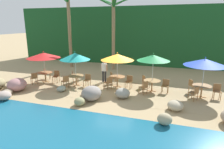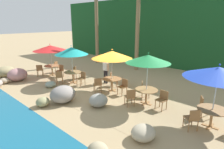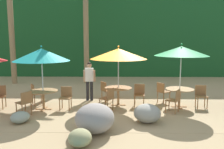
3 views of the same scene
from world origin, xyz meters
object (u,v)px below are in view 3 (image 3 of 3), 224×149
Objects in this scene: chair_green_left at (175,99)px; waiter_in_white at (89,78)px; umbrella_orange at (118,54)px; chair_teal_inland at (35,93)px; chair_orange_inland at (106,90)px; chair_green_inland at (162,91)px; dining_table_teal at (43,94)px; umbrella_green at (181,51)px; dining_table_orange at (118,91)px; chair_orange_left at (108,98)px; chair_teal_seaward at (66,96)px; dining_table_green at (180,92)px; palm_tree_second at (86,12)px; chair_orange_seaward at (139,93)px; palm_tree_nearest at (10,7)px; chair_red_seaward at (0,95)px; umbrella_teal at (42,55)px; chair_teal_left at (25,102)px; chair_green_seaward at (201,94)px.

chair_green_left is 3.77m from waiter_in_white.
umbrella_orange is 1.43× the size of waiter_in_white.
chair_teal_inland is 2.93m from chair_orange_inland.
chair_green_inland is at bearing 97.02° from chair_green_left.
dining_table_teal is 0.43× the size of umbrella_green.
chair_teal_inland is 3.40m from dining_table_orange.
chair_teal_seaward is at bearing 173.33° from chair_orange_left.
chair_teal_seaward reaches higher than dining_table_teal.
chair_orange_inland and chair_green_left have the same top height.
waiter_in_white reaches higher than dining_table_green.
umbrella_green is (2.43, -0.20, 1.61)m from dining_table_orange.
chair_orange_seaward is at bearing -61.49° from palm_tree_second.
palm_tree_nearest reaches higher than chair_orange_inland.
dining_table_orange is 2.44m from dining_table_green.
chair_red_seaward is 4.68m from dining_table_orange.
umbrella_teal is at bearing 90.00° from dining_table_teal.
chair_orange_inland is (-0.54, 0.66, -1.60)m from umbrella_orange.
chair_teal_seaward is 0.34× the size of umbrella_green.
chair_red_seaward is at bearing -160.87° from waiter_in_white.
chair_green_left reaches higher than dining_table_green.
dining_table_green is at bearing -50.53° from palm_tree_second.
chair_red_seaward is 3.63m from waiter_in_white.
umbrella_teal reaches higher than dining_table_teal.
chair_teal_left and chair_orange_seaward have the same top height.
chair_teal_seaward is 0.13× the size of palm_tree_second.
dining_table_teal is 2.66m from chair_orange_inland.
palm_tree_nearest reaches higher than chair_red_seaward.
dining_table_orange is at bearing 22.80° from chair_teal_left.
umbrella_orange reaches higher than chair_red_seaward.
umbrella_orange is 8.33m from palm_tree_nearest.
chair_teal_seaward is 1.61m from waiter_in_white.
chair_orange_inland is at bearing 147.98° from chair_green_left.
chair_teal_seaward is 4.46m from dining_table_green.
chair_teal_seaward and chair_orange_left have the same top height.
dining_table_green is 1.26× the size of chair_green_inland.
palm_tree_second reaches higher than dining_table_green.
umbrella_teal is 2.94m from umbrella_orange.
chair_green_left is at bearing -25.19° from umbrella_orange.
dining_table_green is at bearing -14.69° from waiter_in_white.
umbrella_orange reaches higher than chair_green_seaward.
chair_orange_left is (1.63, -0.19, 0.00)m from chair_teal_seaward.
umbrella_teal is 3.30m from dining_table_orange.
umbrella_orange is 2.80× the size of chair_orange_left.
chair_orange_seaward is at bearing -25.77° from chair_orange_inland.
chair_teal_inland is at bearing 177.76° from umbrella_green.
umbrella_green reaches higher than chair_teal_inland.
waiter_in_white is at bearing 174.30° from chair_green_inland.
umbrella_teal is at bearing -150.87° from chair_orange_inland.
chair_orange_inland is at bearing 154.23° from chair_orange_seaward.
chair_teal_seaward is at bearing -165.19° from chair_green_inland.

